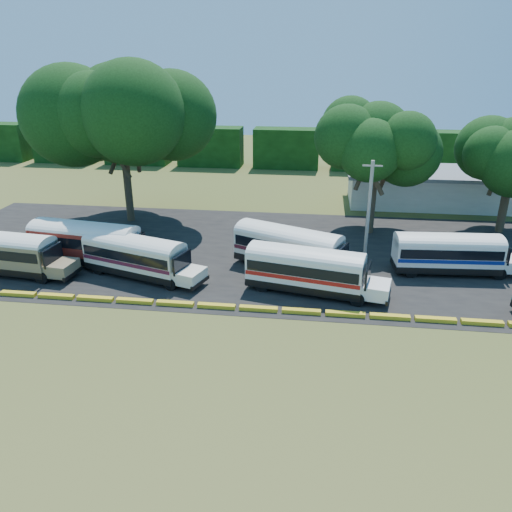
# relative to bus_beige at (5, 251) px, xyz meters

# --- Properties ---
(ground) EXTENTS (160.00, 160.00, 0.00)m
(ground) POSITION_rel_bus_beige_xyz_m (19.52, -4.71, -1.98)
(ground) COLOR #3A4B19
(ground) RESTS_ON ground
(asphalt_strip) EXTENTS (64.00, 24.00, 0.02)m
(asphalt_strip) POSITION_rel_bus_beige_xyz_m (20.52, 7.29, -1.97)
(asphalt_strip) COLOR black
(asphalt_strip) RESTS_ON ground
(curb) EXTENTS (53.70, 0.45, 0.30)m
(curb) POSITION_rel_bus_beige_xyz_m (19.52, -3.71, -1.83)
(curb) COLOR gold
(curb) RESTS_ON ground
(terminal_building) EXTENTS (19.00, 9.00, 4.00)m
(terminal_building) POSITION_rel_bus_beige_xyz_m (37.52, 25.29, 0.05)
(terminal_building) COLOR silver
(terminal_building) RESTS_ON ground
(treeline_backdrop) EXTENTS (130.00, 4.00, 6.00)m
(treeline_backdrop) POSITION_rel_bus_beige_xyz_m (19.52, 43.29, 1.02)
(treeline_backdrop) COLOR black
(treeline_backdrop) RESTS_ON ground
(bus_beige) EXTENTS (10.74, 3.68, 3.46)m
(bus_beige) POSITION_rel_bus_beige_xyz_m (0.00, 0.00, 0.00)
(bus_beige) COLOR black
(bus_beige) RESTS_ON ground
(bus_red) EXTENTS (11.51, 4.30, 3.69)m
(bus_red) POSITION_rel_bus_beige_xyz_m (5.73, 2.71, 0.13)
(bus_red) COLOR black
(bus_red) RESTS_ON ground
(bus_cream_west) EXTENTS (10.60, 5.54, 3.39)m
(bus_cream_west) POSITION_rel_bus_beige_xyz_m (10.70, 0.82, -0.07)
(bus_cream_west) COLOR black
(bus_cream_west) RESTS_ON ground
(bus_cream_east) EXTENTS (11.08, 6.78, 3.59)m
(bus_cream_east) POSITION_rel_bus_beige_xyz_m (22.72, 3.90, 0.05)
(bus_cream_east) COLOR black
(bus_cream_east) RESTS_ON ground
(bus_white_red) EXTENTS (10.91, 4.69, 3.48)m
(bus_white_red) POSITION_rel_bus_beige_xyz_m (24.32, -0.26, -0.01)
(bus_white_red) COLOR black
(bus_white_red) RESTS_ON ground
(bus_white_blue) EXTENTS (10.36, 3.19, 3.36)m
(bus_white_blue) POSITION_rel_bus_beige_xyz_m (35.56, 4.68, -0.09)
(bus_white_blue) COLOR black
(bus_white_blue) RESTS_ON ground
(tree_west) EXTENTS (13.44, 13.44, 16.07)m
(tree_west) POSITION_rel_bus_beige_xyz_m (4.92, 14.60, 9.13)
(tree_west) COLOR #3B2F1D
(tree_west) RESTS_ON ground
(tree_center) EXTENTS (8.57, 8.57, 12.70)m
(tree_center) POSITION_rel_bus_beige_xyz_m (30.02, 14.10, 7.50)
(tree_center) COLOR #3B2F1D
(tree_center) RESTS_ON ground
(utility_pole) EXTENTS (1.60, 0.30, 8.71)m
(utility_pole) POSITION_rel_bus_beige_xyz_m (29.04, 6.59, 2.48)
(utility_pole) COLOR gray
(utility_pole) RESTS_ON ground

